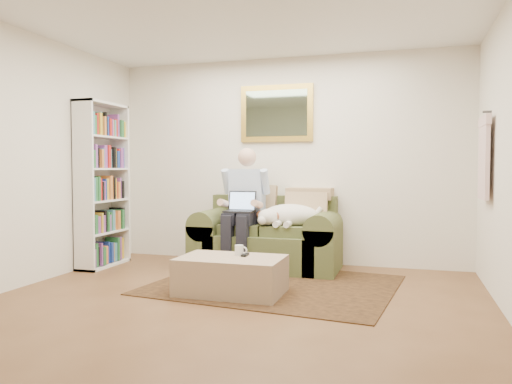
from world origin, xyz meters
The scene contains 12 objects.
room_shell centered at (0.00, 0.35, 1.30)m, with size 4.51×5.00×2.61m.
rug centered at (0.18, 1.21, 0.01)m, with size 2.38×1.90×0.01m, color black.
sofa centered at (-0.12, 2.03, 0.30)m, with size 1.72×0.87×1.03m.
seated_man centered at (-0.38, 1.87, 0.72)m, with size 0.57×0.81×1.45m, color #8CA8D8, non-canonical shape.
laptop centered at (-0.38, 1.81, 0.76)m, with size 0.33×0.26×0.24m.
sleeping_dog centered at (0.18, 1.94, 0.66)m, with size 0.71×0.45×0.26m, color white, non-canonical shape.
ottoman centered at (-0.12, 0.73, 0.18)m, with size 0.98×0.63×0.36m, color tan.
coffee_mug centered at (-0.08, 0.85, 0.41)m, with size 0.08×0.08×0.10m, color white.
tv_remote centered at (-0.01, 0.84, 0.37)m, with size 0.05×0.15×0.02m, color black.
bookshelf centered at (-2.10, 1.60, 1.00)m, with size 0.28×0.80×2.00m, color white, non-canonical shape.
wall_mirror centered at (-0.12, 2.47, 1.90)m, with size 0.94×0.04×0.72m.
hanging_shirt centered at (2.19, 1.60, 1.35)m, with size 0.06×0.52×0.90m, color beige, non-canonical shape.
Camera 1 is at (1.46, -3.70, 1.20)m, focal length 35.00 mm.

